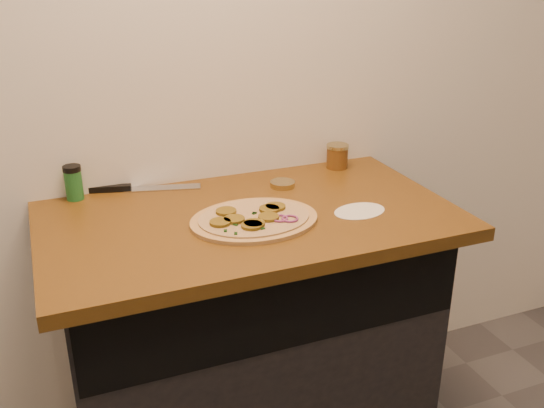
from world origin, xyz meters
name	(u,v)px	position (x,y,z in m)	size (l,w,h in m)	color
cabinet	(248,341)	(0.00, 1.45, 0.43)	(1.10, 0.60, 0.86)	black
countertop	(249,219)	(0.00, 1.42, 0.88)	(1.20, 0.70, 0.04)	brown
pizza	(254,219)	(-0.01, 1.36, 0.91)	(0.37, 0.37, 0.02)	tan
chefs_knife	(135,188)	(-0.28, 1.73, 0.91)	(0.35, 0.12, 0.02)	#B7BAC1
mason_jar_lid	(283,184)	(0.17, 1.58, 0.91)	(0.08, 0.08, 0.02)	tan
salsa_jar	(337,156)	(0.42, 1.68, 0.94)	(0.08, 0.08, 0.08)	#9B100F
spice_shaker	(74,183)	(-0.46, 1.72, 0.95)	(0.05, 0.05, 0.11)	#206529
flour_spill	(360,211)	(0.31, 1.31, 0.90)	(0.16, 0.16, 0.00)	silver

